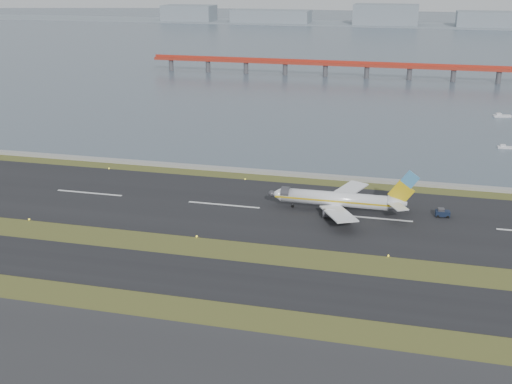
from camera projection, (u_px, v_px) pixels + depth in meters
The scene contains 11 objects.
ground at pixel (186, 250), 146.12m from camera, with size 1000.00×1000.00×0.00m, color #37491A.
taxiway_strip at pixel (167, 273), 135.12m from camera, with size 1000.00×18.00×0.10m, color black.
runway_strip at pixel (224, 205), 173.56m from camera, with size 1000.00×45.00×0.10m, color black.
seawall at pixel (251, 171), 200.86m from camera, with size 1000.00×2.50×1.00m, color gray.
bay_water at pixel (363, 40), 567.11m from camera, with size 1400.00×800.00×1.30m, color #445361.
red_pier at pixel (367, 66), 367.94m from camera, with size 260.00×5.00×10.20m.
far_shoreline at pixel (389, 19), 708.43m from camera, with size 1400.00×80.00×60.50m.
airliner at pixel (340, 199), 167.73m from camera, with size 38.52×32.89×12.80m.
pushback_tug at pixel (442, 213), 165.04m from camera, with size 3.78×2.42×2.32m.
workboat_near at pixel (506, 147), 227.45m from camera, with size 6.19×2.36×1.47m.
workboat_far at pixel (501, 116), 274.96m from camera, with size 7.65×4.06×1.77m.
Camera 1 is at (47.75, -125.60, 61.04)m, focal length 45.00 mm.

